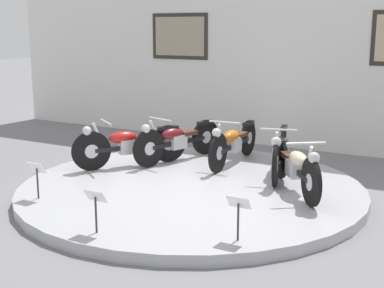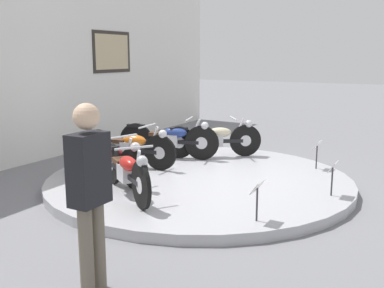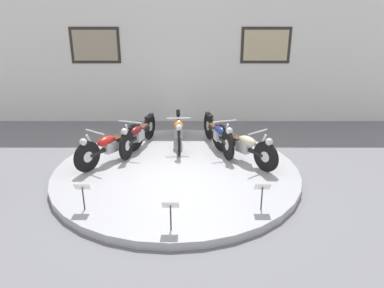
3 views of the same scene
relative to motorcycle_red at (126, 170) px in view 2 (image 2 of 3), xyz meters
The scene contains 12 objects.
ground_plane 1.59m from the motorcycle_red, 16.27° to the right, with size 60.00×60.00×0.00m, color slate.
display_platform 1.57m from the motorcycle_red, 16.27° to the right, with size 5.07×5.07×0.15m, color #ADADB2.
back_wall 3.99m from the motorcycle_red, 67.03° to the left, with size 14.00×0.22×4.07m.
motorcycle_red is the anchor object (origin of this frame).
motorcycle_maroon 0.88m from the motorcycle_red, 55.33° to the left, with size 0.68×1.93×0.79m.
motorcycle_orange 1.76m from the motorcycle_red, 35.05° to the left, with size 0.54×1.99×0.79m.
motorcycle_blue 2.49m from the motorcycle_red, 16.98° to the left, with size 0.67×1.97×0.81m.
motorcycle_cream 2.88m from the motorcycle_red, ahead, with size 1.25×1.62×0.80m.
info_placard_front_left 2.02m from the motorcycle_red, 91.30° to the right, with size 0.26×0.11×0.51m.
info_placard_front_centre 2.98m from the motorcycle_red, 61.05° to the right, with size 0.26×0.11×0.51m.
info_placard_front_right 3.56m from the motorcycle_red, 34.62° to the right, with size 0.26×0.11×0.51m.
visitor_standing 2.51m from the motorcycle_red, 149.98° to the right, with size 0.36×0.23×1.76m.
Camera 2 is at (-6.47, -3.45, 2.15)m, focal length 42.00 mm.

